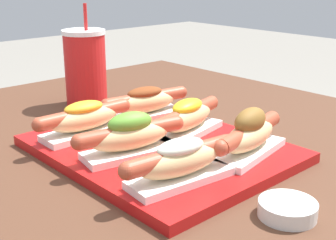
{
  "coord_description": "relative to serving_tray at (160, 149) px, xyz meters",
  "views": [
    {
      "loc": [
        0.6,
        -0.58,
        1.04
      ],
      "look_at": [
        0.02,
        -0.06,
        0.78
      ],
      "focal_mm": 50.0,
      "sensor_mm": 36.0,
      "label": 1
    }
  ],
  "objects": [
    {
      "name": "hot_dog_5",
      "position": [
        0.14,
        0.07,
        0.04
      ],
      "size": [
        0.09,
        0.2,
        0.08
      ],
      "color": "white",
      "rests_on": "serving_tray"
    },
    {
      "name": "hot_dog_4",
      "position": [
        -0.0,
        0.07,
        0.04
      ],
      "size": [
        0.09,
        0.2,
        0.07
      ],
      "color": "white",
      "rests_on": "serving_tray"
    },
    {
      "name": "hot_dog_2",
      "position": [
        0.13,
        -0.08,
        0.04
      ],
      "size": [
        0.08,
        0.2,
        0.07
      ],
      "color": "white",
      "rests_on": "serving_tray"
    },
    {
      "name": "drink_cup",
      "position": [
        -0.35,
        0.08,
        0.08
      ],
      "size": [
        0.1,
        0.1,
        0.24
      ],
      "color": "red",
      "rests_on": "patio_table"
    },
    {
      "name": "serving_tray",
      "position": [
        0.0,
        0.0,
        0.0
      ],
      "size": [
        0.43,
        0.34,
        0.02
      ],
      "color": "#B71414",
      "rests_on": "patio_table"
    },
    {
      "name": "hot_dog_0",
      "position": [
        -0.12,
        -0.07,
        0.04
      ],
      "size": [
        0.06,
        0.2,
        0.07
      ],
      "color": "white",
      "rests_on": "serving_tray"
    },
    {
      "name": "hot_dog_3",
      "position": [
        -0.13,
        0.08,
        0.04
      ],
      "size": [
        0.08,
        0.2,
        0.07
      ],
      "color": "white",
      "rests_on": "serving_tray"
    },
    {
      "name": "sauce_bowl",
      "position": [
        0.28,
        -0.02,
        0.0
      ],
      "size": [
        0.08,
        0.08,
        0.02
      ],
      "color": "silver",
      "rests_on": "patio_table"
    },
    {
      "name": "hot_dog_1",
      "position": [
        0.01,
        -0.07,
        0.04
      ],
      "size": [
        0.09,
        0.2,
        0.07
      ],
      "color": "white",
      "rests_on": "serving_tray"
    }
  ]
}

